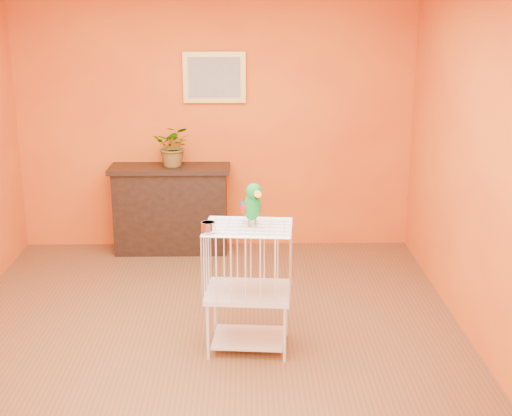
{
  "coord_description": "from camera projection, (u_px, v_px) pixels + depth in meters",
  "views": [
    {
      "loc": [
        0.29,
        -4.92,
        2.46
      ],
      "look_at": [
        0.37,
        -0.14,
        1.08
      ],
      "focal_mm": 50.0,
      "sensor_mm": 36.0,
      "label": 1
    }
  ],
  "objects": [
    {
      "name": "room_shell",
      "position": [
        202.0,
        134.0,
        4.96
      ],
      "size": [
        4.5,
        4.5,
        4.5
      ],
      "color": "orange",
      "rests_on": "ground"
    },
    {
      "name": "birdcage",
      "position": [
        248.0,
        286.0,
        5.16
      ],
      "size": [
        0.65,
        0.52,
        0.94
      ],
      "rotation": [
        0.0,
        0.0,
        -0.09
      ],
      "color": "silver",
      "rests_on": "ground"
    },
    {
      "name": "framed_picture",
      "position": [
        214.0,
        77.0,
        7.04
      ],
      "size": [
        0.62,
        0.04,
        0.5
      ],
      "color": "gold",
      "rests_on": "room_shell"
    },
    {
      "name": "potted_plant",
      "position": [
        174.0,
        151.0,
        7.06
      ],
      "size": [
        0.41,
        0.45,
        0.32
      ],
      "primitive_type": "imported",
      "rotation": [
        0.0,
        0.0,
        -0.1
      ],
      "color": "#26722D",
      "rests_on": "console_cabinet"
    },
    {
      "name": "parrot",
      "position": [
        252.0,
        204.0,
        5.0
      ],
      "size": [
        0.17,
        0.29,
        0.32
      ],
      "rotation": [
        0.0,
        0.0,
        0.34
      ],
      "color": "#59544C",
      "rests_on": "birdcage"
    },
    {
      "name": "feed_cup",
      "position": [
        208.0,
        227.0,
        4.89
      ],
      "size": [
        0.1,
        0.1,
        0.07
      ],
      "primitive_type": "cylinder",
      "color": "silver",
      "rests_on": "birdcage"
    },
    {
      "name": "ground",
      "position": [
        207.0,
        340.0,
        5.4
      ],
      "size": [
        4.5,
        4.5,
        0.0
      ],
      "primitive_type": "plane",
      "color": "brown",
      "rests_on": "ground"
    },
    {
      "name": "console_cabinet",
      "position": [
        171.0,
        209.0,
        7.23
      ],
      "size": [
        1.2,
        0.43,
        0.89
      ],
      "color": "black",
      "rests_on": "ground"
    }
  ]
}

